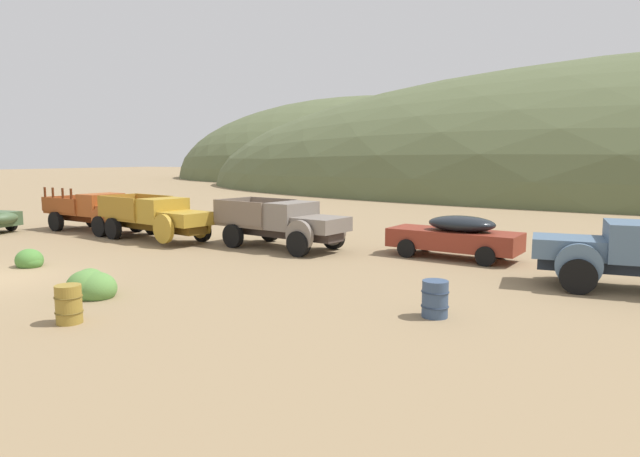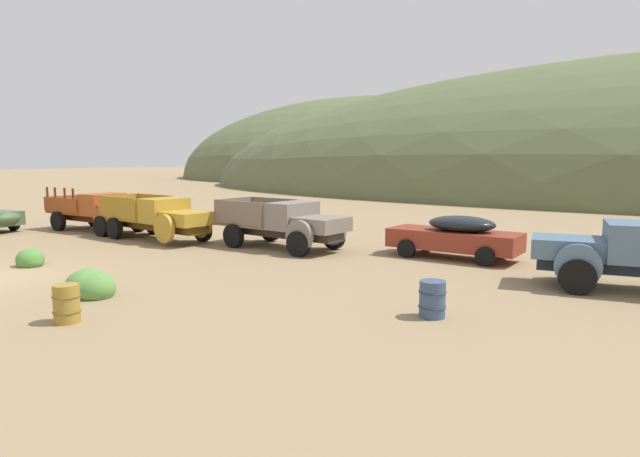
% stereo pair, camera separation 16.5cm
% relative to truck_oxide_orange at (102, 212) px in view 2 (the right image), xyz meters
% --- Properties ---
extents(hill_center, '(71.81, 56.51, 28.20)m').
position_rel_truck_oxide_orange_xyz_m(hill_center, '(-17.93, 71.95, -1.00)').
color(hill_center, '#56603D').
rests_on(hill_center, ground).
extents(truck_oxide_orange, '(5.99, 2.66, 2.16)m').
position_rel_truck_oxide_orange_xyz_m(truck_oxide_orange, '(0.00, 0.00, 0.00)').
color(truck_oxide_orange, '#51220D').
rests_on(truck_oxide_orange, ground).
extents(truck_mustard, '(6.23, 2.96, 1.91)m').
position_rel_truck_oxide_orange_xyz_m(truck_mustard, '(4.75, -0.68, 0.03)').
color(truck_mustard, '#593D12').
rests_on(truck_mustard, ground).
extents(truck_primer_gray, '(5.86, 3.09, 1.91)m').
position_rel_truck_oxide_orange_xyz_m(truck_primer_gray, '(10.80, 0.18, 0.02)').
color(truck_primer_gray, '#3D322D').
rests_on(truck_primer_gray, ground).
extents(car_rust_red, '(5.09, 2.24, 1.57)m').
position_rel_truck_oxide_orange_xyz_m(car_rust_red, '(16.94, 1.43, -0.18)').
color(car_rust_red, maroon).
rests_on(car_rust_red, ground).
extents(truck_chalk_blue, '(6.45, 2.86, 2.16)m').
position_rel_truck_oxide_orange_xyz_m(truck_chalk_blue, '(22.82, -1.05, 0.00)').
color(truck_chalk_blue, '#262D39').
rests_on(truck_chalk_blue, ground).
extents(oil_drum_by_truck, '(0.60, 0.60, 0.86)m').
position_rel_truck_oxide_orange_xyz_m(oil_drum_by_truck, '(11.82, -10.57, -0.57)').
color(oil_drum_by_truck, olive).
rests_on(oil_drum_by_truck, ground).
extents(oil_drum_foreground, '(0.64, 0.64, 0.85)m').
position_rel_truck_oxide_orange_xyz_m(oil_drum_foreground, '(18.75, -6.19, -0.57)').
color(oil_drum_foreground, '#384C6B').
rests_on(oil_drum_foreground, ground).
extents(bush_back_edge, '(1.48, 1.22, 0.92)m').
position_rel_truck_oxide_orange_xyz_m(bush_back_edge, '(10.23, -8.74, -0.75)').
color(bush_back_edge, '#5B8E42').
rests_on(bush_back_edge, ground).
extents(bush_between_trucks, '(0.97, 0.86, 0.78)m').
position_rel_truck_oxide_orange_xyz_m(bush_between_trucks, '(5.07, -7.06, -0.80)').
color(bush_between_trucks, '#4C8438').
rests_on(bush_between_trucks, ground).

